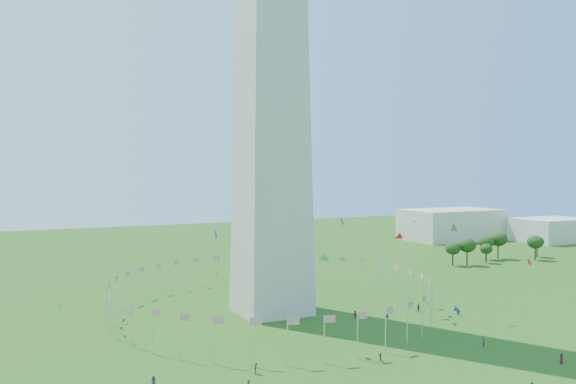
% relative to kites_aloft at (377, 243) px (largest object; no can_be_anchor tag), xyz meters
% --- Properties ---
extents(ground, '(600.00, 600.00, 0.00)m').
position_rel_kites_aloft_xyz_m(ground, '(-15.77, -26.36, -19.56)').
color(ground, '#1E4A11').
rests_on(ground, ground).
extents(flag_ring, '(80.24, 80.24, 9.00)m').
position_rel_kites_aloft_xyz_m(flag_ring, '(-15.77, 23.64, -15.06)').
color(flag_ring, silver).
rests_on(flag_ring, ground).
extents(gov_building_east_a, '(50.00, 30.00, 16.00)m').
position_rel_kites_aloft_xyz_m(gov_building_east_a, '(134.23, 123.64, -11.56)').
color(gov_building_east_a, beige).
rests_on(gov_building_east_a, ground).
extents(gov_building_east_b, '(35.00, 25.00, 12.00)m').
position_rel_kites_aloft_xyz_m(gov_building_east_b, '(174.23, 93.64, -13.56)').
color(gov_building_east_b, beige).
rests_on(gov_building_east_b, ground).
extents(crowd, '(80.03, 58.13, 2.05)m').
position_rel_kites_aloft_xyz_m(crowd, '(-8.02, -21.48, -18.64)').
color(crowd, '#1A4227').
rests_on(crowd, ground).
extents(kites_aloft, '(108.00, 73.86, 40.55)m').
position_rel_kites_aloft_xyz_m(kites_aloft, '(0.00, 0.00, 0.00)').
color(kites_aloft, green).
rests_on(kites_aloft, ground).
extents(tree_line_east, '(52.80, 15.76, 11.02)m').
position_rel_kites_aloft_xyz_m(tree_line_east, '(98.82, 59.08, -14.64)').
color(tree_line_east, '#264C19').
rests_on(tree_line_east, ground).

